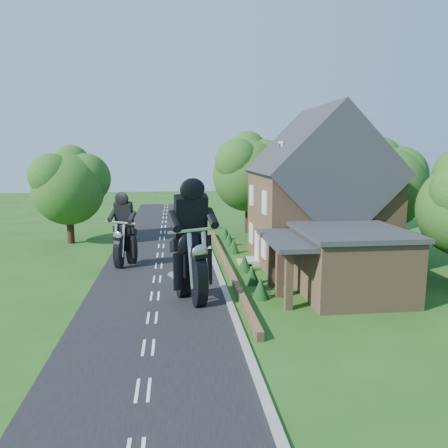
{
  "coord_description": "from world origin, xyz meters",
  "views": [
    {
      "loc": [
        1.06,
        -21.68,
        7.31
      ],
      "look_at": [
        4.17,
        5.26,
        2.8
      ],
      "focal_mm": 35.0,
      "sensor_mm": 36.0,
      "label": 1
    }
  ],
  "objects": [
    {
      "name": "road",
      "position": [
        0.0,
        0.0,
        0.01
      ],
      "size": [
        7.0,
        80.0,
        0.02
      ],
      "primitive_type": "cube",
      "color": "black",
      "rests_on": "ground"
    },
    {
      "name": "ground",
      "position": [
        0.0,
        0.0,
        0.0
      ],
      "size": [
        120.0,
        120.0,
        0.0
      ],
      "primitive_type": "plane",
      "color": "#1E4914",
      "rests_on": "ground"
    },
    {
      "name": "garden_wall",
      "position": [
        4.3,
        5.0,
        0.2
      ],
      "size": [
        0.3,
        22.0,
        0.4
      ],
      "primitive_type": "cube",
      "color": "brown",
      "rests_on": "ground"
    },
    {
      "name": "motorcycle_follow",
      "position": [
        -2.1,
        6.19,
        0.72
      ],
      "size": [
        1.14,
        1.52,
        1.44
      ],
      "primitive_type": null,
      "rotation": [
        0.0,
        0.0,
        2.59
      ],
      "color": "black",
      "rests_on": "ground"
    },
    {
      "name": "tree_house_right",
      "position": [
        16.65,
        8.62,
        5.19
      ],
      "size": [
        6.51,
        6.0,
        8.4
      ],
      "color": "black",
      "rests_on": "ground"
    },
    {
      "name": "shrub_c",
      "position": [
        5.3,
        4.0,
        0.55
      ],
      "size": [
        0.9,
        0.9,
        1.1
      ],
      "primitive_type": "cone",
      "color": "#103311",
      "rests_on": "ground"
    },
    {
      "name": "shrub_d",
      "position": [
        5.3,
        9.0,
        0.55
      ],
      "size": [
        0.9,
        0.9,
        1.1
      ],
      "primitive_type": "cone",
      "color": "#103311",
      "rests_on": "ground"
    },
    {
      "name": "kerb",
      "position": [
        3.65,
        0.0,
        0.06
      ],
      "size": [
        0.3,
        80.0,
        0.12
      ],
      "primitive_type": "cube",
      "color": "gray",
      "rests_on": "ground"
    },
    {
      "name": "shrub_b",
      "position": [
        5.3,
        1.5,
        0.55
      ],
      "size": [
        0.9,
        0.9,
        1.1
      ],
      "primitive_type": "cone",
      "color": "#103311",
      "rests_on": "ground"
    },
    {
      "name": "shrub_f",
      "position": [
        5.3,
        14.0,
        0.55
      ],
      "size": [
        0.9,
        0.9,
        1.1
      ],
      "primitive_type": "cone",
      "color": "#103311",
      "rests_on": "ground"
    },
    {
      "name": "motorcycle_lead",
      "position": [
        1.84,
        -1.1,
        0.91
      ],
      "size": [
        1.26,
        1.99,
        1.82
      ],
      "primitive_type": null,
      "rotation": [
        0.0,
        0.0,
        3.57
      ],
      "color": "black",
      "rests_on": "ground"
    },
    {
      "name": "shrub_a",
      "position": [
        5.3,
        -1.0,
        0.55
      ],
      "size": [
        0.9,
        0.9,
        1.1
      ],
      "primitive_type": "cone",
      "color": "#103311",
      "rests_on": "ground"
    },
    {
      "name": "tree_far_road",
      "position": [
        -6.86,
        14.11,
        4.84
      ],
      "size": [
        6.08,
        5.6,
        7.84
      ],
      "color": "black",
      "rests_on": "ground"
    },
    {
      "name": "house",
      "position": [
        10.49,
        6.0,
        4.34
      ],
      "size": [
        9.54,
        8.64,
        10.24
      ],
      "color": "brown",
      "rests_on": "ground"
    },
    {
      "name": "tree_behind_house",
      "position": [
        14.18,
        16.14,
        6.23
      ],
      "size": [
        7.81,
        7.2,
        10.08
      ],
      "color": "black",
      "rests_on": "ground"
    },
    {
      "name": "annex",
      "position": [
        9.87,
        -0.8,
        1.77
      ],
      "size": [
        7.05,
        5.94,
        3.44
      ],
      "color": "brown",
      "rests_on": "ground"
    },
    {
      "name": "tree_behind_left",
      "position": [
        8.16,
        17.13,
        5.73
      ],
      "size": [
        6.94,
        6.4,
        9.16
      ],
      "color": "black",
      "rests_on": "ground"
    },
    {
      "name": "shrub_e",
      "position": [
        5.3,
        11.5,
        0.55
      ],
      "size": [
        0.9,
        0.9,
        1.1
      ],
      "primitive_type": "cone",
      "color": "#103311",
      "rests_on": "ground"
    }
  ]
}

